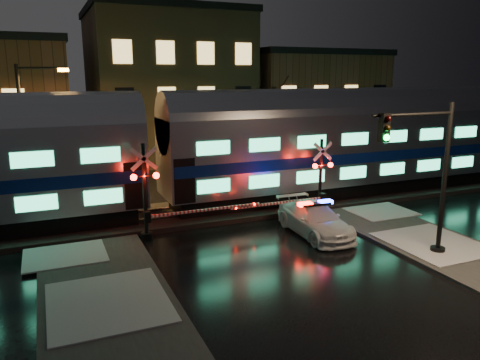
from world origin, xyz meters
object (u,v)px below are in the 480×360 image
police_car (315,219)px  crossing_signal_left (154,200)px  traffic_light (427,178)px  streetlight (28,128)px  crossing_signal_right (315,186)px

police_car → crossing_signal_left: crossing_signal_left is taller
crossing_signal_left → traffic_light: traffic_light is taller
police_car → traffic_light: (2.26, -3.95, 2.46)m
police_car → crossing_signal_left: (-6.59, 2.12, 1.03)m
streetlight → crossing_signal_left: bearing=-54.8°
crossing_signal_right → streetlight: size_ratio=0.74×
police_car → crossing_signal_right: crossing_signal_right is taller
police_car → streetlight: size_ratio=0.64×
police_car → streetlight: 14.77m
crossing_signal_right → traffic_light: 6.33m
crossing_signal_left → streetlight: (-4.72, 6.69, 2.54)m
police_car → streetlight: (-11.31, 8.81, 3.57)m
traffic_light → streetlight: bearing=136.2°
crossing_signal_left → traffic_light: bearing=-34.4°
traffic_light → streetlight: size_ratio=0.80×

